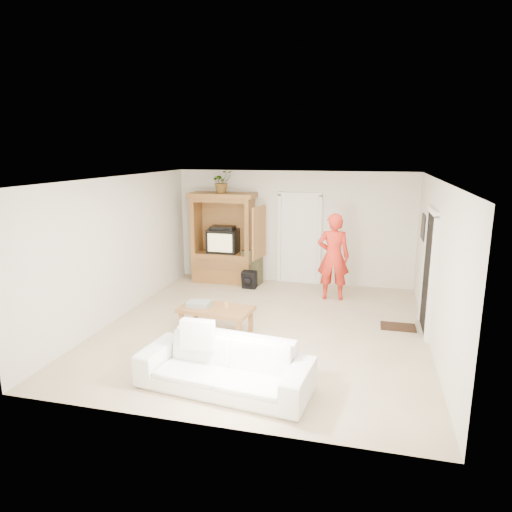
{
  "coord_description": "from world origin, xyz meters",
  "views": [
    {
      "loc": [
        1.69,
        -7.35,
        3.06
      ],
      "look_at": [
        -0.29,
        0.6,
        1.15
      ],
      "focal_mm": 32.0,
      "sensor_mm": 36.0,
      "label": 1
    }
  ],
  "objects_px": {
    "sofa": "(225,365)",
    "armoire": "(224,244)",
    "coffee_table": "(216,311)",
    "man": "(333,257)"
  },
  "relations": [
    {
      "from": "armoire",
      "to": "man",
      "type": "xyz_separation_m",
      "value": [
        2.6,
        -0.73,
        -0.0
      ]
    },
    {
      "from": "man",
      "to": "armoire",
      "type": "bearing_deg",
      "value": -18.78
    },
    {
      "from": "armoire",
      "to": "man",
      "type": "distance_m",
      "value": 2.7
    },
    {
      "from": "man",
      "to": "sofa",
      "type": "height_order",
      "value": "man"
    },
    {
      "from": "man",
      "to": "coffee_table",
      "type": "bearing_deg",
      "value": 49.77
    },
    {
      "from": "sofa",
      "to": "armoire",
      "type": "bearing_deg",
      "value": 114.9
    },
    {
      "from": "armoire",
      "to": "coffee_table",
      "type": "height_order",
      "value": "armoire"
    },
    {
      "from": "sofa",
      "to": "coffee_table",
      "type": "height_order",
      "value": "sofa"
    },
    {
      "from": "armoire",
      "to": "sofa",
      "type": "bearing_deg",
      "value": -72.15
    },
    {
      "from": "sofa",
      "to": "man",
      "type": "bearing_deg",
      "value": 82.74
    }
  ]
}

